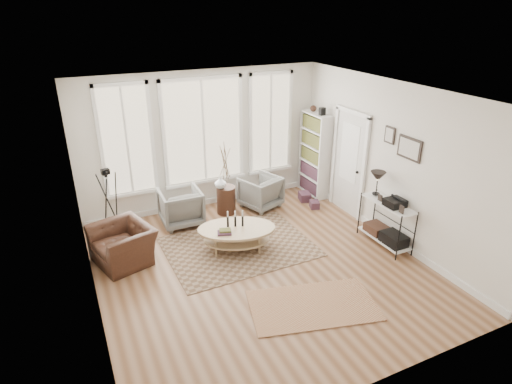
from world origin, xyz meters
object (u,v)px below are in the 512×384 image
armchair_left (181,207)px  armchair_right (260,192)px  bookcase (315,154)px  low_shelf (386,219)px  coffee_table (236,233)px  accent_chair (123,244)px  side_table (225,178)px

armchair_left → armchair_right: (1.77, 0.03, -0.02)m
bookcase → low_shelf: (-0.06, -2.52, -0.44)m
bookcase → coffee_table: bookcase is taller
accent_chair → low_shelf: bearing=55.3°
accent_chair → coffee_table: bearing=59.5°
armchair_right → accent_chair: bearing=-2.7°
armchair_left → armchair_right: 1.77m
armchair_left → low_shelf: bearing=144.5°
coffee_table → side_table: bearing=75.3°
bookcase → coffee_table: size_ratio=1.30×
bookcase → side_table: bearing=-177.8°
low_shelf → accent_chair: low_shelf is taller
bookcase → armchair_left: 3.25m
bookcase → accent_chair: bookcase is taller
coffee_table → accent_chair: accent_chair is taller
armchair_left → accent_chair: size_ratio=0.80×
armchair_left → side_table: size_ratio=0.49×
bookcase → accent_chair: bearing=-166.6°
bookcase → accent_chair: (-4.48, -1.07, -0.63)m
side_table → accent_chair: bearing=-156.6°
low_shelf → accent_chair: 4.66m
low_shelf → coffee_table: (-2.53, 0.98, -0.17)m
armchair_right → armchair_left: bearing=-19.0°
side_table → accent_chair: side_table is taller
armchair_left → armchair_right: size_ratio=1.05×
low_shelf → armchair_left: bearing=143.0°
coffee_table → accent_chair: (-1.89, 0.47, -0.01)m
low_shelf → accent_chair: (-4.42, 1.45, -0.19)m
bookcase → low_shelf: bookcase is taller
low_shelf → coffee_table: low_shelf is taller
armchair_right → side_table: (-0.78, 0.04, 0.45)m
bookcase → accent_chair: 4.64m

